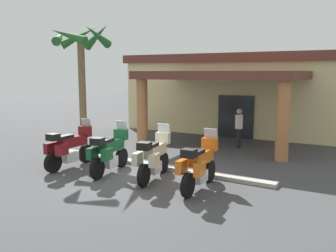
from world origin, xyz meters
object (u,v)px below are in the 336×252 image
object	(u,v)px
motorcycle_green	(110,152)
pedestrian	(239,125)
motorcycle_cream	(154,157)
palm_tree_roadside	(81,52)
motel_building	(252,92)
motorcycle_maroon	(69,148)
motorcycle_orange	(199,165)

from	to	relation	value
motorcycle_green	pedestrian	bearing A→B (deg)	-29.93
motorcycle_cream	palm_tree_roadside	bearing A→B (deg)	55.48
motel_building	motorcycle_maroon	xyz separation A→B (m)	(-2.50, -11.03, -1.44)
motorcycle_cream	motorcycle_orange	size ratio (longest dim) A/B	0.99
motorcycle_green	motorcycle_maroon	bearing A→B (deg)	86.53
motorcycle_cream	pedestrian	bearing A→B (deg)	-16.56
motel_building	motorcycle_maroon	distance (m)	11.40
motel_building	pedestrian	xyz separation A→B (m)	(1.17, -4.86, -1.15)
motorcycle_green	motel_building	bearing A→B (deg)	-15.51
motorcycle_orange	pedestrian	bearing A→B (deg)	6.29
motel_building	motorcycle_orange	xyz separation A→B (m)	(2.32, -10.78, -1.44)
motorcycle_cream	motorcycle_maroon	bearing A→B (deg)	84.62
motorcycle_cream	motorcycle_orange	xyz separation A→B (m)	(1.61, -0.12, 0.00)
motel_building	pedestrian	distance (m)	5.13
motorcycle_cream	palm_tree_roadside	world-z (taller)	palm_tree_roadside
motorcycle_cream	motorcycle_green	bearing A→B (deg)	83.94
pedestrian	palm_tree_roadside	size ratio (longest dim) A/B	0.32
motorcycle_cream	motorcycle_orange	world-z (taller)	same
motorcycle_orange	palm_tree_roadside	distance (m)	7.72
motorcycle_maroon	motorcycle_orange	xyz separation A→B (m)	(4.83, 0.25, 0.00)
motorcycle_maroon	motorcycle_cream	bearing A→B (deg)	-85.47
motorcycle_green	motorcycle_orange	size ratio (longest dim) A/B	0.99
motel_building	motorcycle_maroon	world-z (taller)	motel_building
motorcycle_maroon	palm_tree_roadside	xyz separation A→B (m)	(-1.78, 2.44, 3.35)
motel_building	motorcycle_cream	distance (m)	10.77
motorcycle_green	palm_tree_roadside	world-z (taller)	palm_tree_roadside
motorcycle_green	palm_tree_roadside	xyz separation A→B (m)	(-3.38, 2.24, 3.35)
motorcycle_orange	palm_tree_roadside	size ratio (longest dim) A/B	0.42
motorcycle_green	pedestrian	xyz separation A→B (m)	(2.07, 5.96, 0.29)
palm_tree_roadside	pedestrian	bearing A→B (deg)	34.35
motorcycle_maroon	palm_tree_roadside	bearing A→B (deg)	33.89
motel_building	motorcycle_green	distance (m)	10.95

